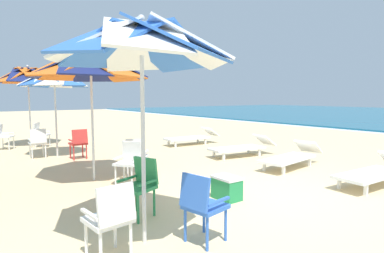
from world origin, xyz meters
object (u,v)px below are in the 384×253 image
at_px(beach_umbrella_0, 142,46).
at_px(beach_umbrella_2, 54,80).
at_px(plastic_chair_6, 79,142).
at_px(plastic_chair_3, 129,160).
at_px(plastic_chair_2, 140,183).
at_px(sun_lounger_3, 192,137).
at_px(plastic_chair_1, 202,203).
at_px(cooler_box, 227,188).
at_px(plastic_chair_0, 111,216).
at_px(plastic_chair_7, 3,135).
at_px(plastic_chair_5, 38,141).
at_px(beach_umbrella_3, 28,77).
at_px(plastic_chair_4, 137,155).
at_px(sun_lounger_1, 292,156).
at_px(sun_lounger_0, 376,171).
at_px(plastic_chair_8, 40,133).
at_px(sun_lounger_2, 242,147).
at_px(beach_umbrella_1, 91,67).

bearing_deg(beach_umbrella_0, beach_umbrella_2, 175.77).
bearing_deg(plastic_chair_6, plastic_chair_3, 1.31).
bearing_deg(plastic_chair_2, plastic_chair_3, 160.38).
relative_size(beach_umbrella_0, sun_lounger_3, 1.24).
height_order(plastic_chair_1, cooler_box, plastic_chair_1).
relative_size(plastic_chair_0, beach_umbrella_2, 0.33).
relative_size(plastic_chair_2, plastic_chair_6, 1.00).
xyz_separation_m(plastic_chair_0, plastic_chair_7, (-8.98, -0.20, 0.00)).
xyz_separation_m(plastic_chair_5, beach_umbrella_3, (-2.65, 0.23, 1.99)).
relative_size(plastic_chair_7, sun_lounger_3, 0.40).
distance_m(plastic_chair_4, sun_lounger_1, 3.87).
bearing_deg(plastic_chair_4, sun_lounger_0, 45.84).
bearing_deg(plastic_chair_2, plastic_chair_8, 179.52).
bearing_deg(sun_lounger_3, plastic_chair_7, -116.18).
bearing_deg(plastic_chair_6, beach_umbrella_0, -8.84).
bearing_deg(sun_lounger_1, plastic_chair_5, -135.66).
relative_size(beach_umbrella_0, plastic_chair_4, 3.13).
bearing_deg(plastic_chair_4, plastic_chair_2, -24.87).
xyz_separation_m(plastic_chair_5, sun_lounger_2, (3.25, 5.01, -0.22)).
bearing_deg(sun_lounger_0, beach_umbrella_2, -147.75).
xyz_separation_m(plastic_chair_1, plastic_chair_8, (-9.07, -0.13, 0.00)).
height_order(plastic_chair_0, plastic_chair_4, same).
xyz_separation_m(beach_umbrella_0, plastic_chair_8, (-8.65, 0.42, -1.86)).
relative_size(sun_lounger_1, cooler_box, 4.41).
xyz_separation_m(plastic_chair_2, sun_lounger_1, (-0.62, 4.55, -0.22)).
height_order(plastic_chair_0, sun_lounger_3, plastic_chair_0).
relative_size(sun_lounger_0, sun_lounger_2, 0.99).
relative_size(beach_umbrella_1, plastic_chair_6, 3.22).
bearing_deg(plastic_chair_6, cooler_box, 11.45).
distance_m(beach_umbrella_0, plastic_chair_8, 8.85).
height_order(sun_lounger_1, cooler_box, sun_lounger_1).
relative_size(plastic_chair_4, beach_umbrella_3, 0.30).
xyz_separation_m(beach_umbrella_1, beach_umbrella_2, (-3.27, 0.01, -0.12)).
height_order(plastic_chair_6, sun_lounger_3, plastic_chair_6).
bearing_deg(beach_umbrella_3, sun_lounger_2, 38.98).
bearing_deg(sun_lounger_0, beach_umbrella_3, -154.06).
distance_m(beach_umbrella_3, sun_lounger_0, 11.00).
relative_size(beach_umbrella_2, plastic_chair_5, 3.06).
bearing_deg(plastic_chair_7, beach_umbrella_1, 11.62).
bearing_deg(sun_lounger_2, plastic_chair_8, -139.95).
height_order(plastic_chair_0, cooler_box, plastic_chair_0).
xyz_separation_m(plastic_chair_2, beach_umbrella_2, (-5.66, 0.12, 1.78)).
relative_size(beach_umbrella_1, sun_lounger_3, 1.27).
bearing_deg(plastic_chair_2, beach_umbrella_0, -23.82).
distance_m(plastic_chair_3, cooler_box, 2.13).
distance_m(plastic_chair_6, plastic_chair_8, 3.01).
xyz_separation_m(plastic_chair_0, sun_lounger_0, (0.38, 5.40, -0.22)).
bearing_deg(plastic_chair_2, beach_umbrella_2, 178.76).
xyz_separation_m(beach_umbrella_1, sun_lounger_0, (3.75, 4.44, -2.11)).
xyz_separation_m(sun_lounger_3, cooler_box, (5.37, -3.19, -0.08)).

